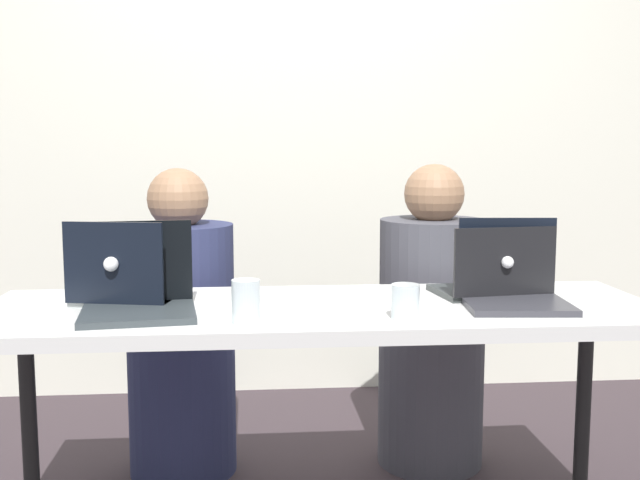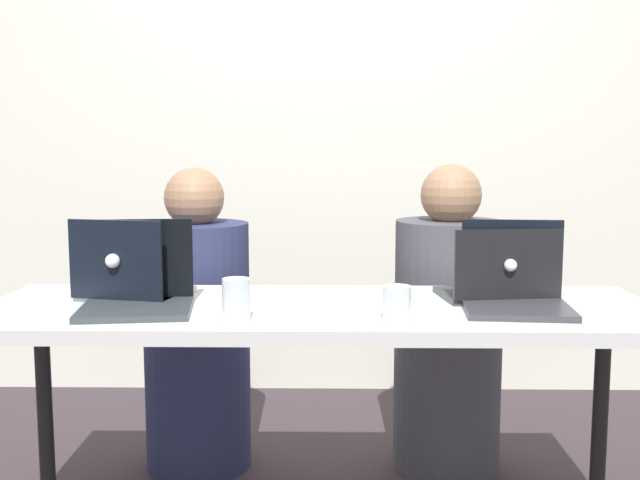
{
  "view_description": "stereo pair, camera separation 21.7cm",
  "coord_description": "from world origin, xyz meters",
  "px_view_note": "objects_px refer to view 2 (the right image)",
  "views": [
    {
      "loc": [
        -0.18,
        -2.09,
        1.18
      ],
      "look_at": [
        0.0,
        0.06,
        0.91
      ],
      "focal_mm": 42.0,
      "sensor_mm": 36.0,
      "label": 1
    },
    {
      "loc": [
        0.03,
        -2.09,
        1.18
      ],
      "look_at": [
        0.0,
        0.06,
        0.91
      ],
      "focal_mm": 42.0,
      "sensor_mm": 36.0,
      "label": 2
    }
  ],
  "objects_px": {
    "person_on_right": "(448,335)",
    "water_glass_right": "(397,306)",
    "laptop_front_left": "(137,291)",
    "laptop_back_right": "(499,284)",
    "laptop_back_left": "(130,282)",
    "laptop_front_right": "(515,290)",
    "water_glass_left": "(236,303)",
    "person_on_left": "(197,336)"
  },
  "relations": [
    {
      "from": "laptop_front_left",
      "to": "laptop_back_left",
      "type": "relative_size",
      "value": 0.99
    },
    {
      "from": "laptop_front_left",
      "to": "water_glass_right",
      "type": "height_order",
      "value": "laptop_front_left"
    },
    {
      "from": "laptop_front_right",
      "to": "laptop_front_left",
      "type": "relative_size",
      "value": 0.94
    },
    {
      "from": "laptop_back_right",
      "to": "laptop_back_left",
      "type": "xyz_separation_m",
      "value": [
        -1.09,
        -0.02,
        0.01
      ]
    },
    {
      "from": "person_on_left",
      "to": "person_on_right",
      "type": "bearing_deg",
      "value": -172.54
    },
    {
      "from": "laptop_front_left",
      "to": "person_on_right",
      "type": "bearing_deg",
      "value": 26.28
    },
    {
      "from": "water_glass_left",
      "to": "person_on_left",
      "type": "bearing_deg",
      "value": 107.67
    },
    {
      "from": "laptop_front_left",
      "to": "laptop_back_right",
      "type": "bearing_deg",
      "value": 0.53
    },
    {
      "from": "person_on_right",
      "to": "laptop_front_left",
      "type": "xyz_separation_m",
      "value": [
        -0.96,
        -0.64,
        0.29
      ]
    },
    {
      "from": "laptop_front_right",
      "to": "laptop_back_right",
      "type": "bearing_deg",
      "value": 104.59
    },
    {
      "from": "laptop_front_right",
      "to": "water_glass_right",
      "type": "distance_m",
      "value": 0.38
    },
    {
      "from": "laptop_front_left",
      "to": "water_glass_right",
      "type": "relative_size",
      "value": 3.55
    },
    {
      "from": "laptop_back_left",
      "to": "person_on_left",
      "type": "bearing_deg",
      "value": -89.2
    },
    {
      "from": "laptop_back_left",
      "to": "water_glass_right",
      "type": "bearing_deg",
      "value": 173.61
    },
    {
      "from": "person_on_left",
      "to": "water_glass_right",
      "type": "distance_m",
      "value": 1.05
    },
    {
      "from": "person_on_right",
      "to": "water_glass_right",
      "type": "height_order",
      "value": "person_on_right"
    },
    {
      "from": "person_on_left",
      "to": "water_glass_left",
      "type": "height_order",
      "value": "person_on_left"
    },
    {
      "from": "water_glass_right",
      "to": "person_on_left",
      "type": "bearing_deg",
      "value": 130.8
    },
    {
      "from": "laptop_back_right",
      "to": "water_glass_left",
      "type": "xyz_separation_m",
      "value": [
        -0.74,
        -0.28,
        0.0
      ]
    },
    {
      "from": "laptop_back_left",
      "to": "water_glass_right",
      "type": "xyz_separation_m",
      "value": [
        0.76,
        -0.25,
        -0.01
      ]
    },
    {
      "from": "person_on_right",
      "to": "laptop_back_left",
      "type": "relative_size",
      "value": 3.4
    },
    {
      "from": "laptop_back_right",
      "to": "laptop_front_left",
      "type": "height_order",
      "value": "laptop_front_left"
    },
    {
      "from": "laptop_back_right",
      "to": "laptop_front_left",
      "type": "distance_m",
      "value": 1.04
    },
    {
      "from": "person_on_right",
      "to": "water_glass_right",
      "type": "relative_size",
      "value": 12.13
    },
    {
      "from": "person_on_right",
      "to": "water_glass_right",
      "type": "xyz_separation_m",
      "value": [
        -0.26,
        -0.77,
        0.27
      ]
    },
    {
      "from": "person_on_left",
      "to": "water_glass_left",
      "type": "xyz_separation_m",
      "value": [
        0.25,
        -0.77,
        0.29
      ]
    },
    {
      "from": "laptop_front_right",
      "to": "laptop_back_left",
      "type": "distance_m",
      "value": 1.11
    },
    {
      "from": "laptop_front_right",
      "to": "laptop_front_left",
      "type": "height_order",
      "value": "laptop_front_left"
    },
    {
      "from": "laptop_front_left",
      "to": "water_glass_right",
      "type": "xyz_separation_m",
      "value": [
        0.71,
        -0.13,
        -0.01
      ]
    },
    {
      "from": "laptop_back_right",
      "to": "laptop_front_right",
      "type": "relative_size",
      "value": 1.12
    },
    {
      "from": "laptop_back_left",
      "to": "water_glass_left",
      "type": "relative_size",
      "value": 2.95
    },
    {
      "from": "water_glass_right",
      "to": "person_on_right",
      "type": "bearing_deg",
      "value": 71.52
    },
    {
      "from": "person_on_right",
      "to": "laptop_back_left",
      "type": "xyz_separation_m",
      "value": [
        -1.02,
        -0.52,
        0.29
      ]
    },
    {
      "from": "person_on_right",
      "to": "water_glass_left",
      "type": "distance_m",
      "value": 1.06
    },
    {
      "from": "laptop_back_right",
      "to": "laptop_front_left",
      "type": "xyz_separation_m",
      "value": [
        -1.03,
        -0.14,
        0.01
      ]
    },
    {
      "from": "laptop_front_left",
      "to": "laptop_back_left",
      "type": "height_order",
      "value": "laptop_back_left"
    },
    {
      "from": "water_glass_left",
      "to": "water_glass_right",
      "type": "distance_m",
      "value": 0.42
    },
    {
      "from": "laptop_front_right",
      "to": "water_glass_left",
      "type": "height_order",
      "value": "laptop_front_right"
    },
    {
      "from": "laptop_front_right",
      "to": "laptop_back_left",
      "type": "height_order",
      "value": "laptop_back_left"
    },
    {
      "from": "laptop_back_left",
      "to": "water_glass_left",
      "type": "distance_m",
      "value": 0.43
    },
    {
      "from": "laptop_front_left",
      "to": "water_glass_left",
      "type": "height_order",
      "value": "laptop_front_left"
    },
    {
      "from": "person_on_left",
      "to": "laptop_front_right",
      "type": "xyz_separation_m",
      "value": [
        1.0,
        -0.61,
        0.29
      ]
    }
  ]
}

